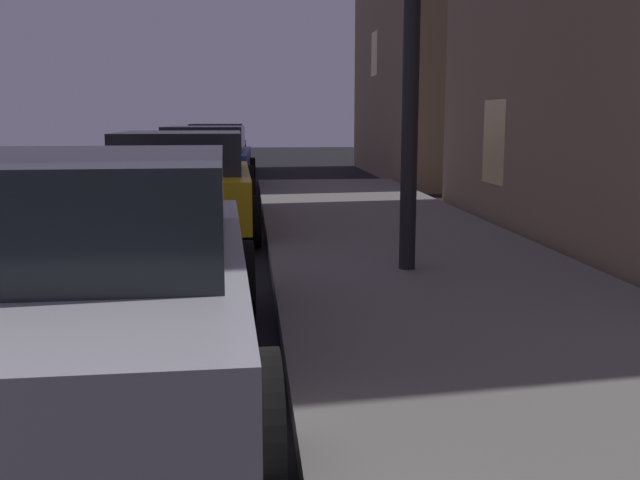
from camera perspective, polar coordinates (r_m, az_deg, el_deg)
The scene contains 4 objects.
car_silver at distance 4.45m, azimuth -17.73°, elevation -2.62°, with size 2.15×4.52×1.43m.
car_yellow_cab at distance 10.35m, azimuth -10.83°, elevation 4.45°, with size 2.17×4.08×1.43m.
car_blue at distance 16.24m, azimuth -8.97°, elevation 6.36°, with size 2.19×4.53×1.43m.
car_green at distance 21.83m, azimuth -8.12°, elevation 7.22°, with size 1.95×4.26×1.43m.
Camera 1 is at (3.80, 0.75, 1.64)m, focal length 40.48 mm.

